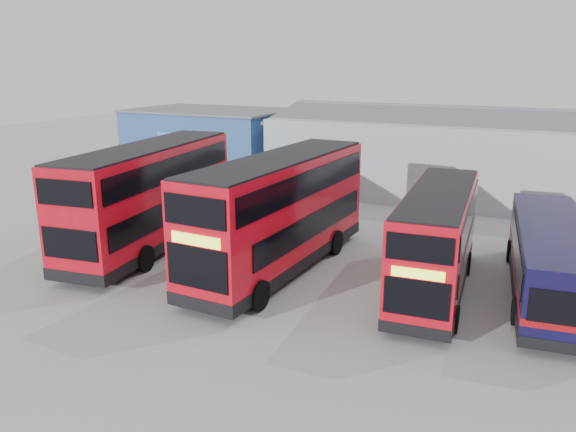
# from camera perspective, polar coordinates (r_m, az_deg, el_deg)

# --- Properties ---
(ground_plane) EXTENTS (120.00, 120.00, 0.00)m
(ground_plane) POSITION_cam_1_polar(r_m,az_deg,el_deg) (24.26, -3.82, -5.83)
(ground_plane) COLOR gray
(ground_plane) RESTS_ON ground
(office_block) EXTENTS (12.30, 8.32, 5.12)m
(office_block) POSITION_cam_1_polar(r_m,az_deg,el_deg) (45.73, -7.81, 7.52)
(office_block) COLOR navy
(office_block) RESTS_ON ground
(maintenance_shed) EXTENTS (30.50, 12.00, 5.89)m
(maintenance_shed) POSITION_cam_1_polar(r_m,az_deg,el_deg) (40.12, 21.20, 5.55)
(maintenance_shed) COLOR #9CA2AB
(maintenance_shed) RESTS_ON ground
(double_decker_left) EXTENTS (4.53, 12.09, 5.00)m
(double_decker_left) POSITION_cam_1_polar(r_m,az_deg,el_deg) (27.61, -13.77, 1.82)
(double_decker_left) COLOR red
(double_decker_left) RESTS_ON ground
(double_decker_centre) EXTENTS (3.26, 11.82, 4.96)m
(double_decker_centre) POSITION_cam_1_polar(r_m,az_deg,el_deg) (23.93, -0.85, 0.14)
(double_decker_centre) COLOR red
(double_decker_centre) RESTS_ON ground
(double_decker_right) EXTENTS (3.18, 9.82, 4.08)m
(double_decker_right) POSITION_cam_1_polar(r_m,az_deg,el_deg) (22.50, 14.82, -2.57)
(double_decker_right) COLOR red
(double_decker_right) RESTS_ON ground
(single_decker_blue) EXTENTS (3.71, 10.82, 2.88)m
(single_decker_blue) POSITION_cam_1_polar(r_m,az_deg,el_deg) (23.63, 24.96, -4.20)
(single_decker_blue) COLOR black
(single_decker_blue) RESTS_ON ground
(panel_van) EXTENTS (3.56, 5.02, 2.05)m
(panel_van) POSITION_cam_1_polar(r_m,az_deg,el_deg) (43.57, -12.34, 5.00)
(panel_van) COLOR silver
(panel_van) RESTS_ON ground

